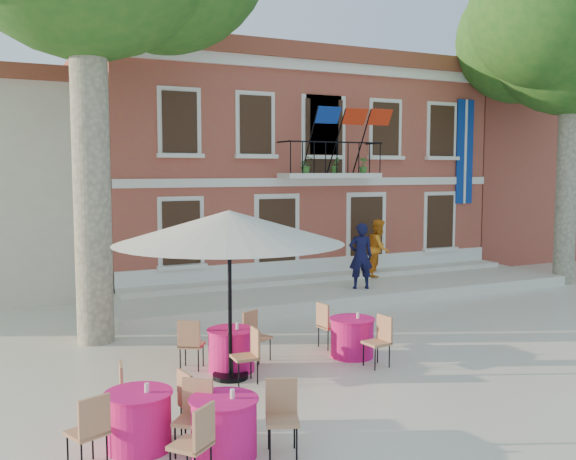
# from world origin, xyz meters

# --- Properties ---
(ground) EXTENTS (90.00, 90.00, 0.00)m
(ground) POSITION_xyz_m (0.00, 0.00, 0.00)
(ground) COLOR beige
(ground) RESTS_ON ground
(main_building) EXTENTS (13.50, 9.59, 7.50)m
(main_building) POSITION_xyz_m (2.00, 9.99, 3.78)
(main_building) COLOR #A33D3A
(main_building) RESTS_ON ground
(neighbor_east) EXTENTS (9.40, 9.40, 6.40)m
(neighbor_east) POSITION_xyz_m (14.00, 11.00, 3.22)
(neighbor_east) COLOR #A33D3A
(neighbor_east) RESTS_ON ground
(terrace) EXTENTS (14.00, 3.40, 0.30)m
(terrace) POSITION_xyz_m (2.00, 4.40, 0.15)
(terrace) COLOR silver
(terrace) RESTS_ON ground
(plane_tree_east) EXTENTS (5.59, 5.59, 10.99)m
(plane_tree_east) POSITION_xyz_m (9.31, 3.05, 8.11)
(plane_tree_east) COLOR #A59E84
(plane_tree_east) RESTS_ON ground
(patio_umbrella) EXTENTS (4.00, 4.00, 2.98)m
(patio_umbrella) POSITION_xyz_m (-3.85, -1.24, 2.68)
(patio_umbrella) COLOR black
(patio_umbrella) RESTS_ON ground
(pedestrian_navy) EXTENTS (0.79, 0.65, 1.87)m
(pedestrian_navy) POSITION_xyz_m (1.97, 3.72, 1.24)
(pedestrian_navy) COLOR black
(pedestrian_navy) RESTS_ON terrace
(pedestrian_orange) EXTENTS (1.12, 1.11, 1.83)m
(pedestrian_orange) POSITION_xyz_m (3.59, 5.21, 1.21)
(pedestrian_orange) COLOR orange
(pedestrian_orange) RESTS_ON terrace
(cafe_table_0) EXTENTS (1.85, 1.75, 0.95)m
(cafe_table_0) POSITION_xyz_m (-5.96, -3.44, 0.43)
(cafe_table_0) COLOR #D7145D
(cafe_table_0) RESTS_ON ground
(cafe_table_1) EXTENTS (0.90, 1.95, 0.95)m
(cafe_table_1) POSITION_xyz_m (-1.23, -1.06, 0.42)
(cafe_table_1) COLOR #D7145D
(cafe_table_1) RESTS_ON ground
(cafe_table_2) EXTENTS (1.85, 1.74, 0.95)m
(cafe_table_2) POSITION_xyz_m (-5.03, -4.14, 0.43)
(cafe_table_2) COLOR #D7145D
(cafe_table_2) RESTS_ON ground
(cafe_table_3) EXTENTS (1.87, 1.67, 0.95)m
(cafe_table_3) POSITION_xyz_m (-3.68, -0.84, 0.43)
(cafe_table_3) COLOR #D7145D
(cafe_table_3) RESTS_ON ground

